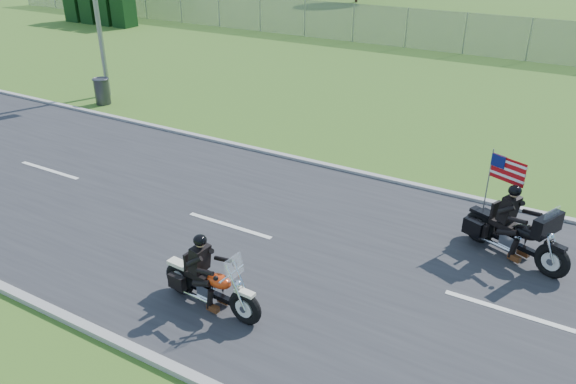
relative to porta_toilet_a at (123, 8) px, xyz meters
The scene contains 12 objects.
ground 27.83m from the porta_toilet_a, 37.69° to the right, with size 420.00×420.00×0.00m, color #325B1C.
road 27.83m from the porta_toilet_a, 37.69° to the right, with size 120.00×8.00×0.04m, color #28282B.
curb_north 25.55m from the porta_toilet_a, 30.48° to the right, with size 120.00×0.18×0.12m, color #9E9B93.
curb_south 30.47m from the porta_toilet_a, 43.74° to the right, with size 120.00×0.18×0.12m, color #9E9B93.
fence 17.26m from the porta_toilet_a, 10.01° to the left, with size 60.00×0.03×2.00m, color gray.
porta_toilet_a is the anchor object (origin of this frame).
porta_toilet_b 1.40m from the porta_toilet_a, behind, with size 1.10×1.10×2.30m, color black.
porta_toilet_c 2.80m from the porta_toilet_a, behind, with size 1.10×1.10×2.30m, color black.
porta_toilet_d 4.20m from the porta_toilet_a, behind, with size 1.10×1.10×2.30m, color black.
motorcycle_lead 28.94m from the porta_toilet_a, 42.36° to the right, with size 2.17×0.61×1.46m.
motorcycle_follow 29.84m from the porta_toilet_a, 30.51° to the right, with size 2.24×1.22×1.97m.
trash_can 16.01m from the porta_toilet_a, 48.09° to the right, with size 0.54×0.54×0.93m, color #343438.
Camera 1 is at (4.62, -8.78, 6.32)m, focal length 35.00 mm.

